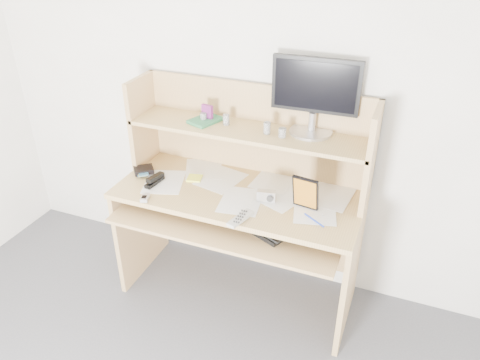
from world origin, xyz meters
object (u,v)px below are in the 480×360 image
at_px(tv_remote, 240,218).
at_px(monitor, 315,94).
at_px(keyboard, 252,219).
at_px(game_case, 305,193).
at_px(desk, 243,194).

distance_m(tv_remote, monitor, 0.77).
distance_m(keyboard, monitor, 0.76).
bearing_deg(game_case, tv_remote, -133.05).
distance_m(keyboard, game_case, 0.34).
bearing_deg(monitor, tv_remote, -115.81).
bearing_deg(desk, game_case, -15.97).
xyz_separation_m(keyboard, monitor, (0.22, 0.35, 0.63)).
bearing_deg(keyboard, monitor, 82.48).
bearing_deg(desk, monitor, 26.46).
bearing_deg(monitor, keyboard, -123.59).
relative_size(desk, tv_remote, 8.06).
relative_size(desk, keyboard, 2.71).
distance_m(tv_remote, game_case, 0.37).
height_order(tv_remote, monitor, monitor).
xyz_separation_m(desk, game_case, (0.40, -0.11, 0.16)).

